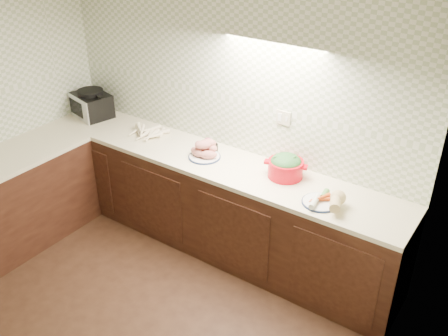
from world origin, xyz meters
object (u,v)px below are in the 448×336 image
Objects in this scene: toaster_oven at (91,104)px; parsnip_pile at (147,132)px; onion_bowl at (209,146)px; sweet_potato_plate at (205,150)px; veg_plate at (329,199)px; dutch_oven at (286,166)px.

parsnip_pile is (0.78, -0.02, -0.10)m from toaster_oven.
toaster_oven reaches higher than onion_bowl.
parsnip_pile is at bearing -173.75° from onion_bowl.
parsnip_pile is 2.62× the size of onion_bowl.
veg_plate is (1.22, -0.08, -0.02)m from sweet_potato_plate.
dutch_oven is at bearing 2.00° from parsnip_pile.
toaster_oven reaches higher than sweet_potato_plate.
sweet_potato_plate is 1.82× the size of onion_bowl.
dutch_oven is at bearing 7.76° from sweet_potato_plate.
dutch_oven reaches higher than parsnip_pile.
onion_bowl is 1.28m from veg_plate.
dutch_oven is (2.26, 0.03, -0.03)m from toaster_oven.
sweet_potato_plate is at bearing -3.88° from parsnip_pile.
sweet_potato_plate is at bearing 10.81° from toaster_oven.
dutch_oven reaches higher than sweet_potato_plate.
sweet_potato_plate is (0.74, -0.05, 0.04)m from parsnip_pile.
toaster_oven is at bearing 177.29° from sweet_potato_plate.
sweet_potato_plate is (1.51, -0.07, -0.07)m from toaster_oven.
veg_plate is (0.47, -0.18, -0.05)m from dutch_oven.
sweet_potato_plate is at bearing 176.23° from veg_plate.
parsnip_pile is at bearing 165.40° from dutch_oven.
toaster_oven is 2.26m from dutch_oven.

